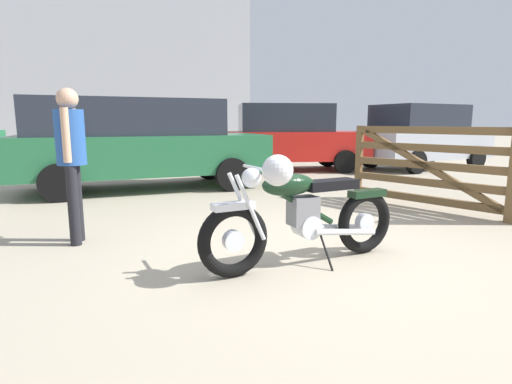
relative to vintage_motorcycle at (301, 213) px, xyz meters
The scene contains 9 objects.
ground_plane 0.65m from the vintage_motorcycle, 40.88° to the left, with size 80.00×80.00×0.00m, color tan.
vintage_motorcycle is the anchor object (origin of this frame).
timber_gate 3.29m from the vintage_motorcycle, 27.68° to the left, with size 1.20×2.35×1.60m.
bystander 2.54m from the vintage_motorcycle, 146.47° to the left, with size 0.30×0.46×1.66m.
white_estate_far 7.60m from the vintage_motorcycle, 69.40° to the left, with size 4.13×2.34×1.78m.
red_hatchback_near 5.16m from the vintage_motorcycle, 105.01° to the left, with size 4.82×2.24×1.74m.
blue_hatchback_right 9.11m from the vintage_motorcycle, 45.21° to the left, with size 4.14×2.36×1.78m.
silver_sedan_mid 16.20m from the vintage_motorcycle, 97.37° to the left, with size 4.13×2.33×1.78m.
industrial_building 29.64m from the vintage_motorcycle, 97.72° to the left, with size 21.18×11.36×24.78m.
Camera 1 is at (-1.75, -3.62, 1.31)m, focal length 28.61 mm.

